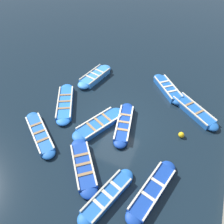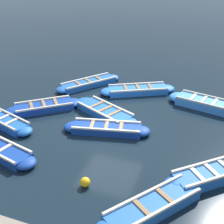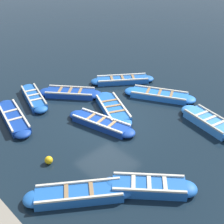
{
  "view_description": "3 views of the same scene",
  "coord_description": "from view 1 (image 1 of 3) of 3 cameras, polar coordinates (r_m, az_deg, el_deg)",
  "views": [
    {
      "loc": [
        -3.17,
        7.98,
        9.67
      ],
      "look_at": [
        0.55,
        -0.42,
        0.36
      ],
      "focal_mm": 35.0,
      "sensor_mm": 36.0,
      "label": 1
    },
    {
      "loc": [
        -10.36,
        -3.91,
        6.66
      ],
      "look_at": [
        0.97,
        0.27,
        0.18
      ],
      "focal_mm": 50.0,
      "sensor_mm": 36.0,
      "label": 2
    },
    {
      "loc": [
        -8.33,
        -8.98,
        7.98
      ],
      "look_at": [
        0.26,
        -0.04,
        0.5
      ],
      "focal_mm": 50.0,
      "sensor_mm": 36.0,
      "label": 3
    }
  ],
  "objects": [
    {
      "name": "boat_near_quay",
      "position": [
        12.88,
        -18.34,
        -5.39
      ],
      "size": [
        3.44,
        2.81,
        0.35
      ],
      "color": "#1E59AD",
      "rests_on": "ground"
    },
    {
      "name": "boat_mid_row",
      "position": [
        14.26,
        -12.16,
        2.29
      ],
      "size": [
        2.56,
        3.77,
        0.36
      ],
      "color": "blue",
      "rests_on": "ground"
    },
    {
      "name": "boat_outer_right",
      "position": [
        16.14,
        -4.47,
        9.27
      ],
      "size": [
        1.57,
        3.42,
        0.44
      ],
      "color": "#3884E0",
      "rests_on": "ground"
    },
    {
      "name": "buoy_orange_near",
      "position": [
        12.77,
        17.64,
        -5.69
      ],
      "size": [
        0.32,
        0.32,
        0.32
      ],
      "primitive_type": "sphere",
      "color": "#EAB214",
      "rests_on": "ground"
    },
    {
      "name": "boat_centre",
      "position": [
        10.37,
        -1.3,
        -21.09
      ],
      "size": [
        1.68,
        3.39,
        0.37
      ],
      "color": "#1E59AD",
      "rests_on": "ground"
    },
    {
      "name": "boat_drifting",
      "position": [
        10.63,
        10.46,
        -19.51
      ],
      "size": [
        1.63,
        3.78,
        0.37
      ],
      "color": "navy",
      "rests_on": "ground"
    },
    {
      "name": "boat_end_of_row",
      "position": [
        12.73,
        -3.37,
        -3.11
      ],
      "size": [
        2.36,
        3.65,
        0.36
      ],
      "color": "#1E59AD",
      "rests_on": "ground"
    },
    {
      "name": "boat_outer_left",
      "position": [
        12.72,
        3.14,
        -3.09
      ],
      "size": [
        1.51,
        3.58,
        0.37
      ],
      "color": "navy",
      "rests_on": "ground"
    },
    {
      "name": "ground_plane",
      "position": [
        12.93,
        1.48,
        -3.03
      ],
      "size": [
        120.0,
        120.0,
        0.0
      ],
      "primitive_type": "plane",
      "color": "black"
    },
    {
      "name": "boat_far_corner",
      "position": [
        14.35,
        20.44,
        0.46
      ],
      "size": [
        3.47,
        2.82,
        0.41
      ],
      "color": "#1E59AD",
      "rests_on": "ground"
    },
    {
      "name": "boat_tucked",
      "position": [
        15.45,
        14.3,
        5.96
      ],
      "size": [
        2.82,
        2.99,
        0.44
      ],
      "color": "#1E59AD",
      "rests_on": "ground"
    },
    {
      "name": "boat_alongside",
      "position": [
        11.16,
        -7.48,
        -13.76
      ],
      "size": [
        2.83,
        3.18,
        0.37
      ],
      "color": "navy",
      "rests_on": "ground"
    }
  ]
}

